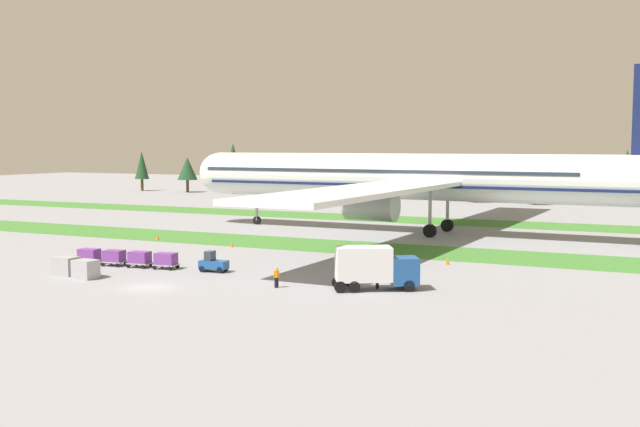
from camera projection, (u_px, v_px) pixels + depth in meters
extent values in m
plane|color=gray|center=(149.00, 287.00, 63.55)|extent=(400.00, 400.00, 0.00)
cube|color=#3D752D|center=(309.00, 245.00, 90.75)|extent=(320.00, 10.92, 0.01)
cube|color=#3D752D|center=(403.00, 220.00, 121.20)|extent=(320.00, 10.92, 0.01)
cylinder|color=white|center=(406.00, 177.00, 102.62)|extent=(60.49, 7.70, 6.19)
sphere|color=white|center=(220.00, 173.00, 116.18)|extent=(6.07, 6.07, 6.07)
cube|color=#141E4C|center=(406.00, 185.00, 102.71)|extent=(59.02, 7.78, 0.36)
cube|color=#283342|center=(381.00, 170.00, 104.20)|extent=(53.13, 7.58, 0.44)
cube|color=white|center=(361.00, 191.00, 80.28)|extent=(10.57, 40.71, 0.56)
cylinder|color=#A3A3A8|center=(371.00, 206.00, 86.50)|extent=(5.97, 3.55, 3.41)
cube|color=white|center=(479.00, 175.00, 121.76)|extent=(10.57, 40.71, 0.56)
cylinder|color=#A3A3A8|center=(459.00, 190.00, 117.19)|extent=(5.97, 3.55, 3.41)
cylinder|color=#A3A3A8|center=(257.00, 200.00, 113.56)|extent=(0.44, 0.44, 6.06)
cylinder|color=black|center=(257.00, 220.00, 113.83)|extent=(1.21, 0.45, 1.20)
cylinder|color=#A3A3A8|center=(430.00, 208.00, 97.55)|extent=(0.44, 0.44, 5.81)
cylinder|color=black|center=(430.00, 231.00, 97.82)|extent=(1.71, 0.64, 1.70)
cylinder|color=#A3A3A8|center=(448.00, 204.00, 104.16)|extent=(0.44, 0.44, 5.81)
cylinder|color=black|center=(447.00, 225.00, 104.42)|extent=(1.71, 0.64, 1.70)
cube|color=#1E4C8E|center=(214.00, 265.00, 71.24)|extent=(2.72, 1.57, 0.77)
cube|color=#283342|center=(210.00, 256.00, 71.29)|extent=(0.81, 1.16, 0.90)
cylinder|color=black|center=(225.00, 268.00, 71.49)|extent=(0.62, 0.26, 0.60)
cylinder|color=black|center=(220.00, 270.00, 70.46)|extent=(0.62, 0.26, 0.60)
cylinder|color=black|center=(208.00, 267.00, 72.09)|extent=(0.62, 0.26, 0.60)
cylinder|color=black|center=(202.00, 269.00, 71.06)|extent=(0.62, 0.26, 0.60)
cube|color=#A3A3A8|center=(166.00, 265.00, 72.94)|extent=(2.35, 1.73, 0.10)
cube|color=#70388E|center=(166.00, 259.00, 72.89)|extent=(2.07, 1.52, 1.10)
cylinder|color=black|center=(177.00, 266.00, 73.33)|extent=(0.41, 0.16, 0.40)
cylinder|color=black|center=(170.00, 268.00, 72.03)|extent=(0.41, 0.16, 0.40)
cylinder|color=black|center=(162.00, 265.00, 73.88)|extent=(0.41, 0.16, 0.40)
cylinder|color=black|center=(155.00, 267.00, 72.58)|extent=(0.41, 0.16, 0.40)
cube|color=#A3A3A8|center=(140.00, 263.00, 73.89)|extent=(2.35, 1.73, 0.10)
cube|color=#70388E|center=(140.00, 257.00, 73.84)|extent=(2.07, 1.52, 1.10)
cylinder|color=black|center=(151.00, 265.00, 74.28)|extent=(0.41, 0.16, 0.40)
cylinder|color=black|center=(143.00, 267.00, 72.99)|extent=(0.41, 0.16, 0.40)
cylinder|color=black|center=(136.00, 264.00, 74.83)|extent=(0.41, 0.16, 0.40)
cylinder|color=black|center=(128.00, 266.00, 73.53)|extent=(0.41, 0.16, 0.40)
cube|color=#A3A3A8|center=(114.00, 262.00, 74.84)|extent=(2.35, 1.73, 0.10)
cube|color=#70388E|center=(114.00, 256.00, 74.79)|extent=(2.07, 1.52, 1.10)
cylinder|color=black|center=(126.00, 263.00, 75.23)|extent=(0.41, 0.16, 0.40)
cylinder|color=black|center=(117.00, 265.00, 73.94)|extent=(0.41, 0.16, 0.40)
cylinder|color=black|center=(111.00, 262.00, 75.78)|extent=(0.41, 0.16, 0.40)
cylinder|color=black|center=(103.00, 264.00, 74.49)|extent=(0.41, 0.16, 0.40)
cube|color=#A3A3A8|center=(89.00, 260.00, 75.79)|extent=(2.35, 1.73, 0.10)
cube|color=#70388E|center=(89.00, 254.00, 75.74)|extent=(2.07, 1.52, 1.10)
cylinder|color=black|center=(101.00, 262.00, 76.19)|extent=(0.41, 0.16, 0.40)
cylinder|color=black|center=(92.00, 264.00, 74.89)|extent=(0.41, 0.16, 0.40)
cylinder|color=black|center=(87.00, 261.00, 76.73)|extent=(0.41, 0.16, 0.40)
cylinder|color=black|center=(78.00, 263.00, 75.44)|extent=(0.41, 0.16, 0.40)
cube|color=#1E4C8E|center=(404.00, 270.00, 62.46)|extent=(3.06, 3.10, 2.20)
cube|color=#283342|center=(417.00, 265.00, 62.51)|extent=(1.11, 1.83, 0.97)
cube|color=silver|center=(364.00, 264.00, 62.12)|extent=(5.05, 4.26, 2.80)
cylinder|color=black|center=(404.00, 282.00, 63.57)|extent=(0.98, 0.74, 0.96)
cylinder|color=black|center=(409.00, 286.00, 61.58)|extent=(0.98, 0.74, 0.96)
cylinder|color=black|center=(351.00, 282.00, 63.18)|extent=(0.98, 0.74, 0.96)
cylinder|color=black|center=(354.00, 287.00, 61.20)|extent=(0.98, 0.74, 0.96)
cylinder|color=black|center=(337.00, 283.00, 63.09)|extent=(0.98, 0.74, 0.96)
cylinder|color=black|center=(340.00, 287.00, 61.10)|extent=(0.98, 0.74, 0.96)
cylinder|color=black|center=(378.00, 283.00, 63.02)|extent=(0.18, 0.18, 0.85)
cylinder|color=black|center=(377.00, 284.00, 62.82)|extent=(0.18, 0.18, 0.85)
cylinder|color=orange|center=(377.00, 275.00, 62.85)|extent=(0.36, 0.36, 0.62)
sphere|color=tan|center=(377.00, 269.00, 62.81)|extent=(0.24, 0.24, 0.24)
cylinder|color=orange|center=(378.00, 275.00, 63.06)|extent=(0.10, 0.10, 0.58)
cylinder|color=orange|center=(376.00, 276.00, 62.65)|extent=(0.10, 0.10, 0.58)
cylinder|color=black|center=(275.00, 283.00, 63.31)|extent=(0.18, 0.18, 0.85)
cylinder|color=black|center=(277.00, 282.00, 63.46)|extent=(0.18, 0.18, 0.85)
cylinder|color=orange|center=(276.00, 274.00, 63.31)|extent=(0.36, 0.36, 0.62)
sphere|color=tan|center=(276.00, 268.00, 63.27)|extent=(0.24, 0.24, 0.24)
cylinder|color=orange|center=(274.00, 275.00, 63.16)|extent=(0.10, 0.10, 0.58)
cylinder|color=orange|center=(279.00, 274.00, 63.48)|extent=(0.10, 0.10, 0.58)
cube|color=#A3A3A8|center=(66.00, 266.00, 69.50)|extent=(2.02, 1.63, 1.67)
cube|color=#A3A3A8|center=(86.00, 269.00, 68.31)|extent=(2.17, 1.82, 1.53)
cube|color=#A3A3A8|center=(86.00, 269.00, 67.68)|extent=(2.11, 1.74, 1.66)
cone|color=orange|center=(158.00, 237.00, 95.33)|extent=(0.44, 0.44, 0.63)
cone|color=orange|center=(447.00, 261.00, 75.62)|extent=(0.44, 0.44, 0.69)
cone|color=orange|center=(232.00, 245.00, 88.44)|extent=(0.44, 0.44, 0.59)
cone|color=orange|center=(358.00, 249.00, 85.34)|extent=(0.44, 0.44, 0.46)
cylinder|color=#4C3823|center=(142.00, 185.00, 196.90)|extent=(0.70, 0.70, 3.09)
cone|color=#1E4223|center=(142.00, 165.00, 196.44)|extent=(3.63, 3.63, 7.15)
cylinder|color=#4C3823|center=(188.00, 186.00, 190.90)|extent=(0.70, 0.70, 3.14)
cone|color=#1E4223|center=(187.00, 168.00, 190.50)|extent=(4.98, 4.98, 5.67)
cylinder|color=#4C3823|center=(233.00, 186.00, 184.61)|extent=(0.70, 0.70, 3.73)
cone|color=#1E4223|center=(233.00, 161.00, 184.06)|extent=(4.67, 4.67, 8.51)
cylinder|color=#4C3823|center=(288.00, 189.00, 179.28)|extent=(0.70, 0.70, 2.94)
cone|color=#1E4223|center=(288.00, 171.00, 178.91)|extent=(4.82, 4.82, 5.45)
cylinder|color=#4C3823|center=(356.00, 191.00, 173.27)|extent=(0.70, 0.70, 2.58)
cone|color=#1E4223|center=(356.00, 169.00, 172.81)|extent=(4.27, 4.27, 7.73)
cylinder|color=#4C3823|center=(407.00, 193.00, 168.91)|extent=(0.70, 0.70, 2.59)
cone|color=#1E4223|center=(407.00, 175.00, 168.55)|extent=(5.41, 5.41, 5.31)
cylinder|color=#4C3823|center=(475.00, 194.00, 157.81)|extent=(0.70, 0.70, 3.30)
cone|color=#1E4223|center=(475.00, 170.00, 157.36)|extent=(5.61, 5.61, 6.64)
cylinder|color=#4C3823|center=(534.00, 197.00, 151.58)|extent=(0.70, 0.70, 3.05)
cone|color=#1E4223|center=(535.00, 174.00, 151.17)|extent=(4.99, 4.99, 6.14)
cylinder|color=#4C3823|center=(626.00, 199.00, 148.35)|extent=(0.70, 0.70, 2.83)
cone|color=#1E4223|center=(627.00, 170.00, 147.85)|extent=(4.64, 4.64, 8.20)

